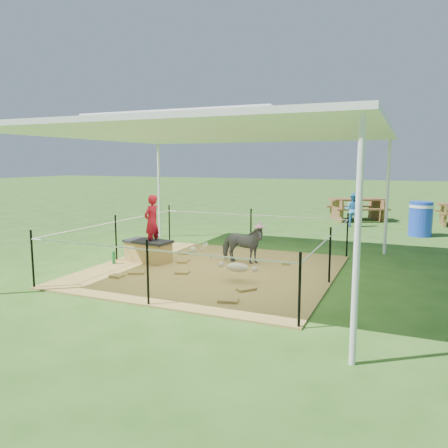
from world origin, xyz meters
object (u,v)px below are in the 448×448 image
at_px(pony, 242,245).
at_px(straw_bale, 148,252).
at_px(woman, 152,217).
at_px(foal, 237,266).
at_px(green_bottle, 114,258).
at_px(picnic_table_near, 357,209).
at_px(trash_barrel, 421,219).
at_px(distant_person, 353,210).

bearing_deg(pony, straw_bale, 105.34).
relative_size(woman, foal, 1.10).
distance_m(straw_bale, green_bottle, 0.71).
bearing_deg(picnic_table_near, trash_barrel, -80.27).
distance_m(straw_bale, pony, 1.98).
height_order(woman, foal, woman).
bearing_deg(green_bottle, distant_person, 62.82).
bearing_deg(straw_bale, trash_barrel, 48.08).
distance_m(pony, foal, 1.38).
xyz_separation_m(woman, distant_person, (3.20, 7.05, -0.44)).
height_order(green_bottle, foal, foal).
distance_m(pony, distant_person, 6.58).
height_order(trash_barrel, distant_person, distant_person).
xyz_separation_m(straw_bale, pony, (1.87, 0.64, 0.19)).
distance_m(green_bottle, distant_person, 8.44).
bearing_deg(picnic_table_near, green_bottle, -139.55).
bearing_deg(green_bottle, foal, -4.55).
bearing_deg(foal, woman, 159.47).
height_order(foal, picnic_table_near, picnic_table_near).
bearing_deg(pony, green_bottle, 110.72).
distance_m(woman, picnic_table_near, 9.25).
height_order(straw_bale, foal, foal).
distance_m(woman, trash_barrel, 7.90).
distance_m(woman, green_bottle, 1.15).
xyz_separation_m(woman, pony, (1.77, 0.64, -0.57)).
bearing_deg(green_bottle, woman, 34.70).
distance_m(trash_barrel, picnic_table_near, 3.45).
bearing_deg(foal, green_bottle, 172.19).
height_order(foal, trash_barrel, trash_barrel).
relative_size(foal, trash_barrel, 1.02).
bearing_deg(foal, pony, 103.86).
bearing_deg(trash_barrel, pony, -123.13).
relative_size(green_bottle, foal, 0.25).
height_order(straw_bale, woman, woman).
bearing_deg(woman, distant_person, 162.32).
xyz_separation_m(foal, distant_person, (1.03, 7.73, 0.24)).
bearing_deg(pony, picnic_table_near, -13.29).
bearing_deg(picnic_table_near, straw_bale, -137.48).
height_order(straw_bale, trash_barrel, trash_barrel).
xyz_separation_m(woman, picnic_table_near, (3.15, 8.68, -0.59)).
bearing_deg(straw_bale, green_bottle, -140.71).
distance_m(trash_barrel, distant_person, 2.31).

